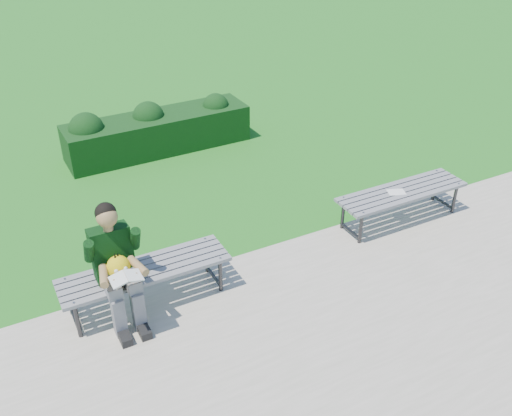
{
  "coord_description": "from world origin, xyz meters",
  "views": [
    {
      "loc": [
        -2.66,
        -5.07,
        4.13
      ],
      "look_at": [
        -0.09,
        -0.18,
        0.75
      ],
      "focal_mm": 40.0,
      "sensor_mm": 36.0,
      "label": 1
    }
  ],
  "objects_px": {
    "hedge": "(154,130)",
    "paper_sheet": "(396,192)",
    "bench_right": "(402,194)",
    "seated_boy": "(116,263)",
    "bench_left": "(145,273)"
  },
  "relations": [
    {
      "from": "seated_boy",
      "to": "paper_sheet",
      "type": "bearing_deg",
      "value": 1.99
    },
    {
      "from": "seated_boy",
      "to": "paper_sheet",
      "type": "xyz_separation_m",
      "value": [
        3.69,
        0.13,
        -0.24
      ]
    },
    {
      "from": "hedge",
      "to": "paper_sheet",
      "type": "xyz_separation_m",
      "value": [
        2.04,
        -3.6,
        0.11
      ]
    },
    {
      "from": "hedge",
      "to": "paper_sheet",
      "type": "distance_m",
      "value": 4.14
    },
    {
      "from": "paper_sheet",
      "to": "hedge",
      "type": "bearing_deg",
      "value": 119.47
    },
    {
      "from": "bench_left",
      "to": "bench_right",
      "type": "xyz_separation_m",
      "value": [
        3.49,
        0.03,
        0.0
      ]
    },
    {
      "from": "bench_left",
      "to": "seated_boy",
      "type": "bearing_deg",
      "value": -162.57
    },
    {
      "from": "bench_left",
      "to": "seated_boy",
      "type": "relative_size",
      "value": 1.37
    },
    {
      "from": "paper_sheet",
      "to": "bench_left",
      "type": "bearing_deg",
      "value": -179.42
    },
    {
      "from": "bench_right",
      "to": "seated_boy",
      "type": "bearing_deg",
      "value": -178.06
    },
    {
      "from": "bench_right",
      "to": "paper_sheet",
      "type": "distance_m",
      "value": 0.12
    },
    {
      "from": "bench_left",
      "to": "bench_right",
      "type": "distance_m",
      "value": 3.49
    },
    {
      "from": "hedge",
      "to": "seated_boy",
      "type": "distance_m",
      "value": 4.1
    },
    {
      "from": "bench_left",
      "to": "hedge",
      "type": "bearing_deg",
      "value": 69.6
    },
    {
      "from": "bench_left",
      "to": "seated_boy",
      "type": "xyz_separation_m",
      "value": [
        -0.3,
        -0.09,
        0.3
      ]
    }
  ]
}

